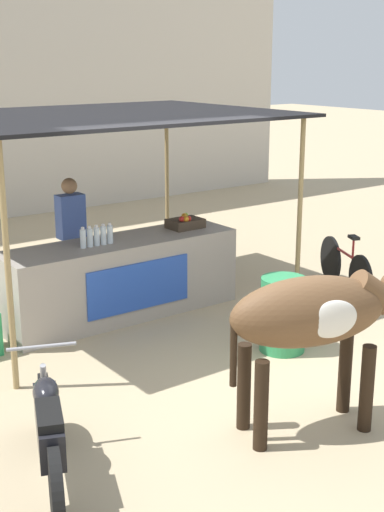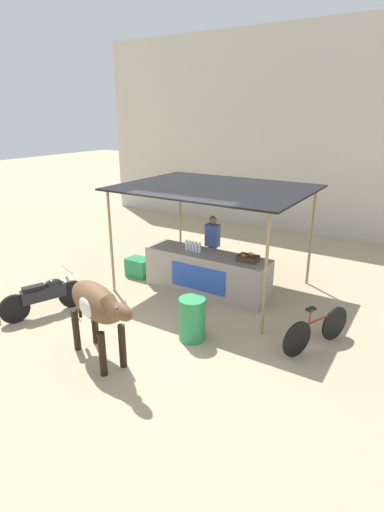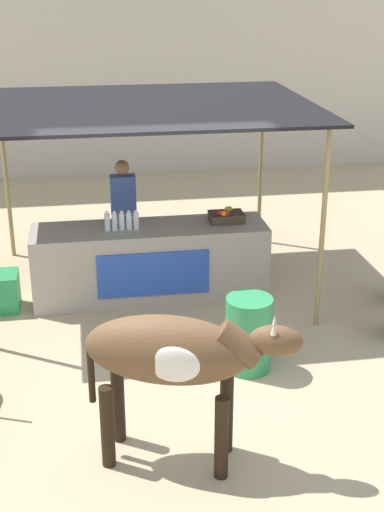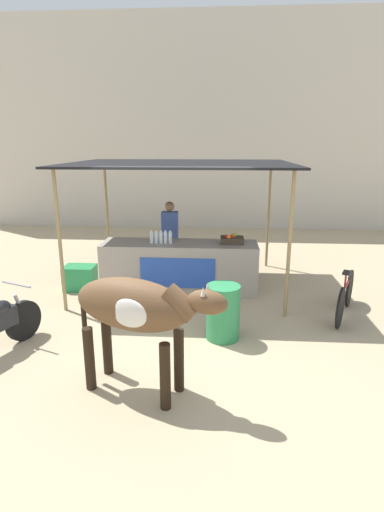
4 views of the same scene
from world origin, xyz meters
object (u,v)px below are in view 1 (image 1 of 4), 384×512
Objects in this scene: fruit_crate at (185,223)px; water_barrel at (283,314)px; stall_counter at (122,278)px; vendor_behind_counter at (72,240)px; cow at (316,316)px; motorcycle_parked at (49,430)px; bicycle_leaning at (345,268)px.

fruit_crate is 0.53× the size of water_barrel.
stall_counter is 1.82× the size of vendor_behind_counter.
vendor_behind_counter is 4.14m from cow.
cow is (-0.14, -3.38, 0.55)m from stall_counter.
motorcycle_parked is 5.46m from bicycle_leaning.
cow is at bearing -108.48° from fruit_crate.
bicycle_leaning is at bearing -20.10° from stall_counter.
water_barrel is at bearing -94.76° from fruit_crate.
motorcycle_parked is at bearing 164.14° from cow.
vendor_behind_counter is at bearing 110.01° from stall_counter.
vendor_behind_counter reaches higher than water_barrel.
fruit_crate is 0.29× the size of bicycle_leaning.
vendor_behind_counter is 1.99× the size of water_barrel.
vendor_behind_counter is 0.97× the size of motorcycle_parked.
motorcycle_parked is at bearing -119.92° from vendor_behind_counter.
motorcycle_parked is (-2.30, -2.77, -0.05)m from stall_counter.
bicycle_leaning is at bearing -30.50° from fruit_crate.
stall_counter reaches higher than motorcycle_parked.
fruit_crate is at bearing 85.24° from water_barrel.
cow is 2.33m from motorcycle_parked.
stall_counter is 3.07m from bicycle_leaning.
stall_counter is 3.60m from motorcycle_parked.
cow is 3.88m from bicycle_leaning.
fruit_crate is at bearing 40.43° from motorcycle_parked.
fruit_crate is 0.26× the size of motorcycle_parked.
vendor_behind_counter is 4.09m from motorcycle_parked.
vendor_behind_counter is 1.08× the size of bicycle_leaning.
water_barrel is at bearing 54.97° from cow.
stall_counter is at bearing 159.90° from bicycle_leaning.
fruit_crate is 2.28m from bicycle_leaning.
motorcycle_parked is 1.12× the size of bicycle_leaning.
bicycle_leaning is (3.16, -1.81, -0.50)m from vendor_behind_counter.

